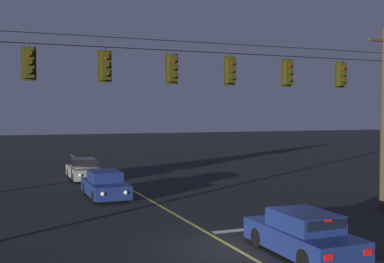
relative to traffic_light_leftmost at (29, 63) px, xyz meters
name	(u,v)px	position (x,y,z in m)	size (l,w,h in m)	color
ground_plane	(235,248)	(6.14, -2.76, -6.03)	(180.00, 180.00, 0.00)	black
lane_centre_stripe	(154,203)	(6.14, 6.02, -6.03)	(0.14, 60.00, 0.01)	#D1C64C
stop_bar_paint	(254,229)	(8.04, -0.58, -6.03)	(3.40, 0.36, 0.01)	silver
signal_span_assembly	(202,119)	(6.14, 0.02, -1.83)	(19.25, 0.32, 8.09)	#423021
traffic_light_leftmost	(29,63)	(0.00, 0.00, 0.00)	(0.48, 0.41, 1.22)	black
traffic_light_left_inner	(106,66)	(2.52, 0.00, 0.00)	(0.48, 0.41, 1.22)	black
traffic_light_centre	(173,68)	(4.99, 0.00, 0.00)	(0.48, 0.41, 1.22)	black
traffic_light_right_inner	(231,70)	(7.34, 0.00, 0.00)	(0.48, 0.41, 1.22)	black
traffic_light_rightmost	(288,73)	(9.91, 0.00, 0.00)	(0.48, 0.41, 1.22)	black
traffic_light_far_right	(342,74)	(12.54, 0.00, 0.00)	(0.48, 0.41, 1.22)	black
car_waiting_near_lane	(303,235)	(7.72, -4.27, -5.39)	(1.80, 4.33, 1.39)	navy
car_oncoming_lead	(105,185)	(4.18, 8.34, -5.39)	(1.80, 4.42, 1.39)	navy
car_oncoming_trailing	(84,170)	(4.29, 15.83, -5.39)	(1.80, 4.42, 1.39)	gray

